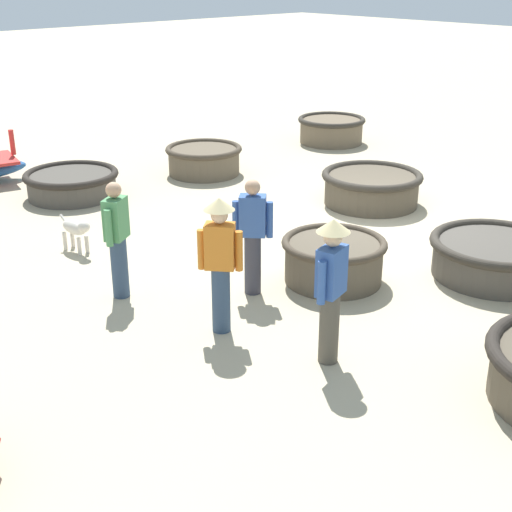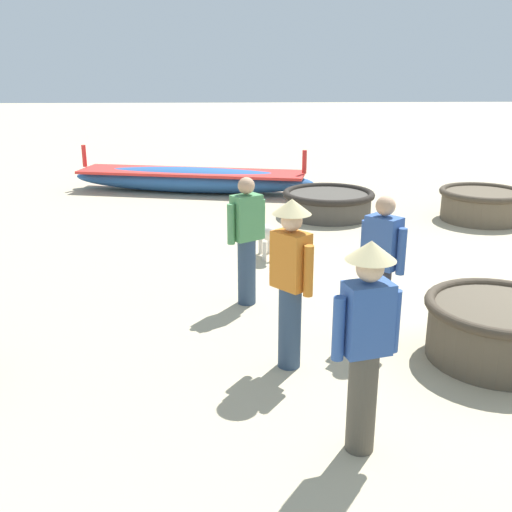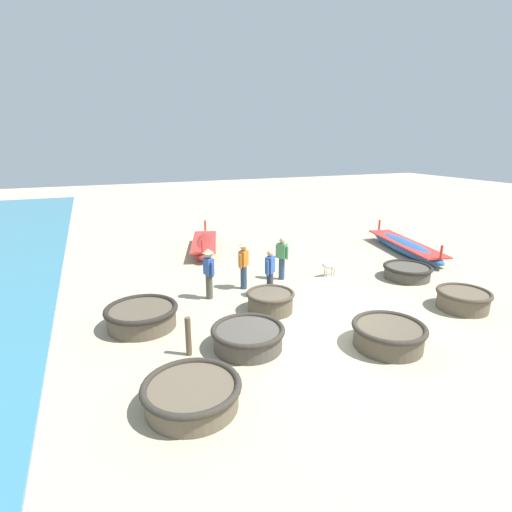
% 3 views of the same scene
% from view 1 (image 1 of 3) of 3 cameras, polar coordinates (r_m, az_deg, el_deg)
% --- Properties ---
extents(ground_plane, '(80.00, 80.00, 0.00)m').
position_cam_1_polar(ground_plane, '(11.65, 8.26, 1.55)').
color(ground_plane, '#BCAD8C').
extents(coracle_nearest, '(1.64, 1.64, 0.63)m').
position_cam_1_polar(coracle_nearest, '(17.79, 6.05, 10.07)').
color(coracle_nearest, brown).
rests_on(coracle_nearest, ground).
extents(coracle_far_right, '(1.45, 1.45, 0.61)m').
position_cam_1_polar(coracle_far_right, '(9.86, 6.23, -0.21)').
color(coracle_far_right, brown).
rests_on(coracle_far_right, ground).
extents(coracle_upturned, '(1.59, 1.59, 0.59)m').
position_cam_1_polar(coracle_upturned, '(15.02, -4.19, 7.75)').
color(coracle_upturned, brown).
rests_on(coracle_upturned, ground).
extents(coracle_beside_post, '(1.84, 1.84, 0.56)m').
position_cam_1_polar(coracle_beside_post, '(10.51, 18.59, 0.01)').
color(coracle_beside_post, '#4C473F').
rests_on(coracle_beside_post, ground).
extents(coracle_front_left, '(1.83, 1.83, 0.61)m').
position_cam_1_polar(coracle_front_left, '(13.19, 9.22, 5.50)').
color(coracle_front_left, brown).
rests_on(coracle_front_left, ground).
extents(coracle_center, '(1.76, 1.76, 0.50)m').
position_cam_1_polar(coracle_center, '(13.90, -14.53, 5.69)').
color(coracle_center, '#4C473F').
rests_on(coracle_center, ground).
extents(fisherman_standing_left, '(0.37, 0.46, 1.57)m').
position_cam_1_polar(fisherman_standing_left, '(9.33, -11.04, 1.49)').
color(fisherman_standing_left, '#2D425B').
rests_on(fisherman_standing_left, ground).
extents(fisherman_by_coracle, '(0.41, 0.39, 1.57)m').
position_cam_1_polar(fisherman_by_coracle, '(9.26, -0.27, 1.77)').
color(fisherman_by_coracle, '#383842').
rests_on(fisherman_by_coracle, ground).
extents(fisherman_standing_right, '(0.36, 0.52, 1.67)m').
position_cam_1_polar(fisherman_standing_right, '(7.61, 6.02, -2.11)').
color(fisherman_standing_right, '#4C473D').
rests_on(fisherman_standing_right, ground).
extents(fisherman_hauling, '(0.42, 0.39, 1.67)m').
position_cam_1_polar(fisherman_hauling, '(8.23, -2.88, -0.06)').
color(fisherman_hauling, '#2D425B').
rests_on(fisherman_hauling, ground).
extents(dog, '(0.68, 0.26, 0.55)m').
position_cam_1_polar(dog, '(11.13, -14.20, 2.12)').
color(dog, beige).
rests_on(dog, ground).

